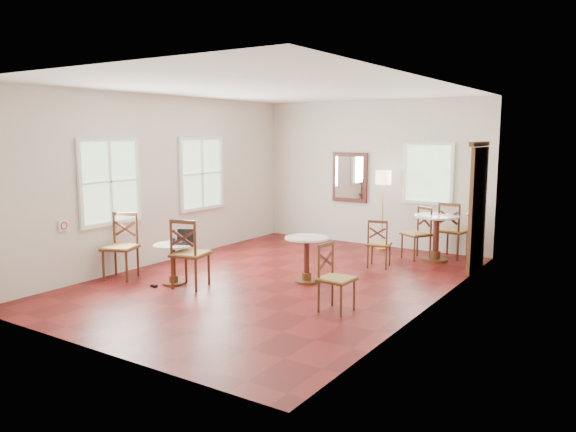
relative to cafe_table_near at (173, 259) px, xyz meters
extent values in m
plane|color=#601110|center=(1.22, 1.09, -0.39)|extent=(7.00, 7.00, 0.00)
cube|color=beige|center=(1.22, 4.59, 1.11)|extent=(5.00, 0.02, 3.00)
cube|color=beige|center=(1.22, -2.41, 1.11)|extent=(5.00, 0.02, 3.00)
cube|color=beige|center=(-1.28, 1.09, 1.11)|extent=(0.02, 7.00, 3.00)
cube|color=beige|center=(3.72, 1.09, 1.11)|extent=(0.02, 7.00, 3.00)
cube|color=white|center=(1.22, 1.09, 2.61)|extent=(5.00, 7.00, 0.02)
cube|color=#533017|center=(3.68, 3.49, 0.66)|extent=(0.06, 0.90, 2.10)
cube|color=#4E2A13|center=(3.66, 3.49, 1.76)|extent=(0.08, 1.02, 0.08)
sphere|color=#BF8C3F|center=(3.62, 3.17, 0.61)|extent=(0.07, 0.07, 0.07)
cube|color=#481B13|center=(0.72, 4.55, 1.01)|extent=(0.80, 0.05, 1.05)
cube|color=white|center=(0.72, 4.52, 1.01)|extent=(0.64, 0.02, 0.88)
cube|color=white|center=(-1.25, -1.01, 0.56)|extent=(0.02, 0.16, 0.16)
torus|color=red|center=(-1.24, -1.01, 0.56)|extent=(0.02, 0.12, 0.12)
cube|color=white|center=(-1.25, -0.11, 1.16)|extent=(0.06, 1.22, 1.42)
cube|color=white|center=(-1.25, 2.09, 1.16)|extent=(0.06, 1.22, 1.42)
cube|color=white|center=(2.42, 4.56, 1.16)|extent=(1.02, 0.06, 1.22)
cylinder|color=#4E2A13|center=(0.00, 0.00, -0.38)|extent=(0.34, 0.34, 0.03)
cylinder|color=#4E2A13|center=(0.00, 0.00, -0.31)|extent=(0.14, 0.14, 0.10)
cylinder|color=#481B13|center=(0.00, 0.00, -0.05)|extent=(0.08, 0.08, 0.51)
cylinder|color=#4E2A13|center=(0.00, 0.00, 0.19)|extent=(0.12, 0.12, 0.05)
cylinder|color=silver|center=(0.00, 0.00, 0.23)|extent=(0.60, 0.60, 0.03)
cylinder|color=#4E2A13|center=(1.67, 1.23, -0.37)|extent=(0.39, 0.39, 0.04)
cylinder|color=#4E2A13|center=(1.67, 1.23, -0.29)|extent=(0.16, 0.16, 0.12)
cylinder|color=#481B13|center=(1.67, 1.23, 0.00)|extent=(0.09, 0.09, 0.59)
cylinder|color=#4E2A13|center=(1.67, 1.23, 0.27)|extent=(0.14, 0.14, 0.06)
cylinder|color=silver|center=(1.67, 1.23, 0.32)|extent=(0.69, 0.69, 0.03)
cylinder|color=#4E2A13|center=(2.87, 3.81, -0.37)|extent=(0.46, 0.46, 0.05)
cylinder|color=#4E2A13|center=(2.87, 3.81, -0.28)|extent=(0.18, 0.18, 0.14)
cylinder|color=#481B13|center=(2.87, 3.81, 0.07)|extent=(0.10, 0.10, 0.69)
cylinder|color=#4E2A13|center=(2.87, 3.81, 0.39)|extent=(0.16, 0.16, 0.07)
cylinder|color=silver|center=(2.87, 3.81, 0.44)|extent=(0.80, 0.80, 0.03)
cylinder|color=#4E2A13|center=(0.49, 0.27, -0.14)|extent=(0.04, 0.04, 0.50)
cylinder|color=#4E2A13|center=(0.58, -0.13, -0.14)|extent=(0.04, 0.04, 0.50)
cylinder|color=#4E2A13|center=(0.10, 0.17, -0.14)|extent=(0.04, 0.04, 0.50)
cylinder|color=#4E2A13|center=(0.19, -0.22, -0.14)|extent=(0.04, 0.04, 0.50)
cube|color=#4E2A13|center=(0.34, 0.02, 0.12)|extent=(0.59, 0.59, 0.03)
cube|color=#A08240|center=(0.34, 0.02, 0.13)|extent=(0.56, 0.56, 0.04)
cylinder|color=#4E2A13|center=(0.58, -0.13, 0.39)|extent=(0.04, 0.04, 0.56)
cylinder|color=#4E2A13|center=(0.19, -0.22, 0.39)|extent=(0.04, 0.04, 0.56)
cube|color=#4E2A13|center=(0.39, -0.17, 0.65)|extent=(0.42, 0.13, 0.06)
cube|color=#481B13|center=(0.39, -0.17, 0.40)|extent=(0.36, 0.11, 0.25)
cube|color=#481B13|center=(0.39, -0.17, 0.40)|extent=(0.36, 0.11, 0.25)
cylinder|color=#4E2A13|center=(-1.06, -0.48, -0.14)|extent=(0.04, 0.04, 0.50)
cylinder|color=#4E2A13|center=(-1.21, -0.11, -0.14)|extent=(0.04, 0.04, 0.50)
cylinder|color=#4E2A13|center=(-0.69, -0.32, -0.14)|extent=(0.04, 0.04, 0.50)
cylinder|color=#4E2A13|center=(-0.84, 0.04, -0.14)|extent=(0.04, 0.04, 0.50)
cube|color=#4E2A13|center=(-0.95, -0.22, 0.11)|extent=(0.63, 0.63, 0.03)
cube|color=#A08240|center=(-0.95, -0.22, 0.13)|extent=(0.61, 0.61, 0.04)
cylinder|color=#4E2A13|center=(-1.21, -0.11, 0.38)|extent=(0.04, 0.04, 0.55)
cylinder|color=#4E2A13|center=(-0.84, 0.04, 0.38)|extent=(0.04, 0.04, 0.55)
cube|color=#4E2A13|center=(-1.03, -0.03, 0.63)|extent=(0.40, 0.20, 0.06)
cube|color=#481B13|center=(-1.03, -0.03, 0.39)|extent=(0.34, 0.16, 0.24)
cube|color=#481B13|center=(-1.03, -0.03, 0.39)|extent=(0.34, 0.16, 0.24)
cylinder|color=#4E2A13|center=(2.32, 2.99, -0.19)|extent=(0.03, 0.03, 0.40)
cylinder|color=#4E2A13|center=(2.39, 2.68, -0.19)|extent=(0.03, 0.03, 0.40)
cylinder|color=#4E2A13|center=(2.01, 2.92, -0.19)|extent=(0.03, 0.03, 0.40)
cylinder|color=#4E2A13|center=(2.08, 2.61, -0.19)|extent=(0.03, 0.03, 0.40)
cube|color=#4E2A13|center=(2.20, 2.80, 0.01)|extent=(0.46, 0.46, 0.03)
cube|color=#A08240|center=(2.20, 2.80, 0.03)|extent=(0.44, 0.44, 0.04)
cylinder|color=#4E2A13|center=(2.39, 2.68, 0.23)|extent=(0.03, 0.03, 0.44)
cylinder|color=#4E2A13|center=(2.08, 2.61, 0.23)|extent=(0.03, 0.03, 0.44)
cube|color=#4E2A13|center=(2.23, 2.64, 0.44)|extent=(0.34, 0.10, 0.04)
cube|color=#481B13|center=(2.23, 2.64, 0.24)|extent=(0.29, 0.08, 0.20)
cube|color=#481B13|center=(2.23, 2.64, 0.24)|extent=(0.29, 0.08, 0.20)
cylinder|color=#4E2A13|center=(2.92, 0.02, -0.18)|extent=(0.03, 0.03, 0.42)
cylinder|color=#4E2A13|center=(2.58, 0.04, -0.18)|extent=(0.03, 0.03, 0.42)
cylinder|color=#4E2A13|center=(2.94, 0.36, -0.18)|extent=(0.03, 0.03, 0.42)
cylinder|color=#4E2A13|center=(2.60, 0.38, -0.18)|extent=(0.03, 0.03, 0.42)
cube|color=#4E2A13|center=(2.76, 0.20, 0.04)|extent=(0.44, 0.44, 0.03)
cube|color=#A08240|center=(2.76, 0.20, 0.05)|extent=(0.42, 0.42, 0.04)
cylinder|color=#4E2A13|center=(2.58, 0.04, 0.27)|extent=(0.03, 0.03, 0.47)
cylinder|color=#4E2A13|center=(2.60, 0.38, 0.27)|extent=(0.03, 0.03, 0.47)
cube|color=#4E2A13|center=(2.59, 0.21, 0.48)|extent=(0.05, 0.36, 0.05)
cube|color=#481B13|center=(2.59, 0.21, 0.28)|extent=(0.04, 0.31, 0.21)
cube|color=#481B13|center=(2.59, 0.21, 0.28)|extent=(0.04, 0.31, 0.21)
cylinder|color=#4E2A13|center=(3.28, 4.43, -0.14)|extent=(0.04, 0.04, 0.50)
cylinder|color=#4E2A13|center=(3.22, 4.03, -0.14)|extent=(0.04, 0.04, 0.50)
cylinder|color=#4E2A13|center=(2.88, 4.48, -0.14)|extent=(0.04, 0.04, 0.50)
cylinder|color=#4E2A13|center=(2.82, 4.09, -0.14)|extent=(0.04, 0.04, 0.50)
cube|color=#4E2A13|center=(3.05, 4.26, 0.11)|extent=(0.55, 0.55, 0.03)
cube|color=#A08240|center=(3.05, 4.26, 0.13)|extent=(0.53, 0.53, 0.04)
cylinder|color=#4E2A13|center=(3.22, 4.03, 0.38)|extent=(0.04, 0.04, 0.55)
cylinder|color=#4E2A13|center=(2.82, 4.09, 0.38)|extent=(0.04, 0.04, 0.55)
cube|color=#4E2A13|center=(3.02, 4.06, 0.64)|extent=(0.42, 0.10, 0.06)
cube|color=#481B13|center=(3.02, 4.06, 0.39)|extent=(0.36, 0.08, 0.24)
cube|color=#481B13|center=(3.02, 4.06, 0.39)|extent=(0.36, 0.08, 0.24)
cylinder|color=#4E2A13|center=(2.26, 3.71, -0.16)|extent=(0.04, 0.04, 0.46)
cylinder|color=#4E2A13|center=(2.45, 4.02, -0.16)|extent=(0.04, 0.04, 0.46)
cylinder|color=#4E2A13|center=(2.58, 3.52, -0.16)|extent=(0.04, 0.04, 0.46)
cylinder|color=#4E2A13|center=(2.76, 3.84, -0.16)|extent=(0.04, 0.04, 0.46)
cube|color=#4E2A13|center=(2.51, 3.77, 0.07)|extent=(0.61, 0.61, 0.03)
cube|color=#A08240|center=(2.51, 3.77, 0.09)|extent=(0.58, 0.58, 0.04)
cylinder|color=#4E2A13|center=(2.45, 4.02, 0.32)|extent=(0.04, 0.04, 0.51)
cylinder|color=#4E2A13|center=(2.76, 3.84, 0.32)|extent=(0.04, 0.04, 0.51)
cube|color=#4E2A13|center=(2.61, 3.93, 0.55)|extent=(0.35, 0.23, 0.05)
cube|color=#481B13|center=(2.61, 3.93, 0.33)|extent=(0.30, 0.19, 0.22)
cube|color=#481B13|center=(2.61, 3.93, 0.33)|extent=(0.30, 0.19, 0.22)
cylinder|color=#BF8C3F|center=(1.62, 4.24, -0.38)|extent=(0.26, 0.26, 0.03)
cylinder|color=#BF8C3F|center=(1.62, 4.24, 0.34)|extent=(0.02, 0.02, 1.46)
cylinder|color=beige|center=(1.62, 4.24, 1.07)|extent=(0.31, 0.31, 0.27)
cube|color=black|center=(0.13, 0.13, 0.25)|extent=(0.35, 0.32, 0.02)
cube|color=black|center=(0.13, 0.13, 0.26)|extent=(0.27, 0.22, 0.00)
cube|color=black|center=(0.08, 0.22, 0.35)|extent=(0.29, 0.19, 0.20)
cube|color=silver|center=(0.08, 0.22, 0.35)|extent=(0.25, 0.16, 0.16)
ellipsoid|color=black|center=(0.10, 0.12, 0.26)|extent=(0.12, 0.08, 0.04)
cylinder|color=black|center=(-0.01, 0.02, 0.29)|extent=(0.08, 0.08, 0.10)
torus|color=black|center=(0.04, 0.02, 0.29)|extent=(0.07, 0.01, 0.07)
cylinder|color=white|center=(-0.07, 0.00, 0.30)|extent=(0.07, 0.07, 0.11)
cube|color=black|center=(-0.13, -0.29, -0.37)|extent=(0.10, 0.06, 0.04)
camera|label=1|loc=(6.12, -6.09, 1.93)|focal=34.86mm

